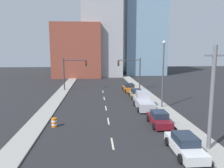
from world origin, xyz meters
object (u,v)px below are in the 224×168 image
object	(u,v)px
traffic_signal_left	(71,70)
utility_pole_right_near	(212,98)
traffic_signal_right	(134,69)
sedan_maroon	(159,119)
traffic_barrel	(54,123)
sedan_white	(185,145)
street_lamp	(163,70)
pickup_truck_silver	(144,102)
sedan_orange	(129,88)
sedan_tan	(136,94)

from	to	relation	value
traffic_signal_left	utility_pole_right_near	distance (m)	30.93
traffic_signal_left	traffic_signal_right	world-z (taller)	same
utility_pole_right_near	sedan_maroon	distance (m)	7.45
traffic_barrel	sedan_white	world-z (taller)	sedan_white
traffic_barrel	sedan_maroon	xyz separation A→B (m)	(11.09, -0.27, 0.21)
utility_pole_right_near	street_lamp	bearing A→B (deg)	89.06
traffic_signal_right	pickup_truck_silver	size ratio (longest dim) A/B	1.13
street_lamp	sedan_orange	distance (m)	13.82
pickup_truck_silver	sedan_maroon	bearing A→B (deg)	-86.96
utility_pole_right_near	traffic_barrel	xyz separation A→B (m)	(-13.29, 6.41, -3.80)
traffic_signal_left	utility_pole_right_near	world-z (taller)	utility_pole_right_near
utility_pole_right_near	sedan_orange	world-z (taller)	utility_pole_right_near
street_lamp	pickup_truck_silver	bearing A→B (deg)	-179.41
street_lamp	utility_pole_right_near	bearing A→B (deg)	-90.94
traffic_barrel	sedan_tan	bearing A→B (deg)	50.10
utility_pole_right_near	sedan_white	distance (m)	4.19
traffic_signal_right	sedan_white	size ratio (longest dim) A/B	1.34
sedan_tan	sedan_maroon	bearing A→B (deg)	-89.79
sedan_tan	pickup_truck_silver	bearing A→B (deg)	-91.41
utility_pole_right_near	sedan_orange	size ratio (longest dim) A/B	1.80
sedan_maroon	sedan_orange	distance (m)	19.71
traffic_signal_right	sedan_maroon	world-z (taller)	traffic_signal_right
traffic_signal_right	sedan_orange	bearing A→B (deg)	-121.90
traffic_barrel	street_lamp	xyz separation A→B (m)	(13.51, 6.67, 4.81)
sedan_maroon	pickup_truck_silver	bearing A→B (deg)	92.21
sedan_orange	sedan_maroon	bearing A→B (deg)	-92.15
utility_pole_right_near	sedan_white	world-z (taller)	utility_pole_right_near
traffic_signal_right	pickup_truck_silver	world-z (taller)	traffic_signal_right
traffic_signal_left	street_lamp	world-z (taller)	street_lamp
utility_pole_right_near	pickup_truck_silver	bearing A→B (deg)	100.31
traffic_signal_right	pickup_truck_silver	bearing A→B (deg)	-94.27
traffic_barrel	traffic_signal_right	bearing A→B (deg)	60.52
sedan_tan	traffic_signal_left	bearing A→B (deg)	146.27
traffic_signal_left	sedan_maroon	world-z (taller)	traffic_signal_left
sedan_white	sedan_tan	size ratio (longest dim) A/B	1.09
traffic_signal_right	sedan_maroon	size ratio (longest dim) A/B	1.48
sedan_white	traffic_signal_left	bearing A→B (deg)	113.12
traffic_signal_left	pickup_truck_silver	distance (m)	18.86
sedan_white	utility_pole_right_near	bearing A→B (deg)	10.50
traffic_signal_right	utility_pole_right_near	xyz separation A→B (m)	(1.29, -27.65, 0.09)
traffic_signal_left	sedan_white	size ratio (longest dim) A/B	1.34
traffic_barrel	sedan_white	size ratio (longest dim) A/B	0.20
traffic_signal_right	traffic_barrel	bearing A→B (deg)	-119.48
sedan_maroon	traffic_signal_right	bearing A→B (deg)	88.35
pickup_truck_silver	sedan_white	bearing A→B (deg)	-87.23
utility_pole_right_near	sedan_orange	bearing A→B (deg)	95.32
utility_pole_right_near	sedan_tan	xyz separation A→B (m)	(-2.17, 19.72, -3.59)
traffic_barrel	sedan_tan	xyz separation A→B (m)	(11.13, 13.31, 0.21)
traffic_signal_left	street_lamp	size ratio (longest dim) A/B	0.70
street_lamp	sedan_orange	world-z (taller)	street_lamp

